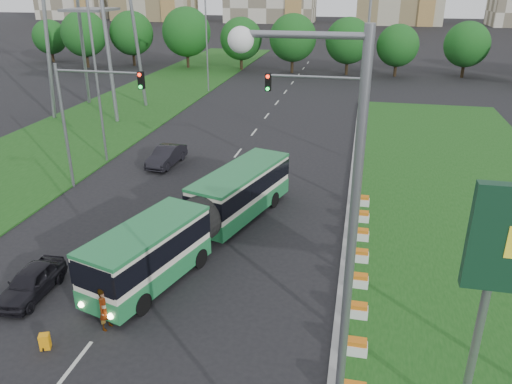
% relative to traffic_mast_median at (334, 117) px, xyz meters
% --- Properties ---
extents(ground, '(360.00, 360.00, 0.00)m').
position_rel_traffic_mast_median_xyz_m(ground, '(-4.78, -10.00, -5.35)').
color(ground, black).
rests_on(ground, ground).
extents(grass_median, '(14.00, 60.00, 0.15)m').
position_rel_traffic_mast_median_xyz_m(grass_median, '(8.22, -2.00, -5.27)').
color(grass_median, '#184914').
rests_on(grass_median, ground).
extents(median_kerb, '(0.30, 60.00, 0.18)m').
position_rel_traffic_mast_median_xyz_m(median_kerb, '(1.27, -2.00, -5.26)').
color(median_kerb, gray).
rests_on(median_kerb, ground).
extents(left_verge, '(12.00, 110.00, 0.10)m').
position_rel_traffic_mast_median_xyz_m(left_verge, '(-22.78, 15.00, -5.30)').
color(left_verge, '#184914').
rests_on(left_verge, ground).
extents(lane_markings, '(0.20, 100.00, 0.01)m').
position_rel_traffic_mast_median_xyz_m(lane_markings, '(-7.78, 10.00, -5.35)').
color(lane_markings, beige).
rests_on(lane_markings, ground).
extents(flower_planters, '(1.10, 18.10, 0.60)m').
position_rel_traffic_mast_median_xyz_m(flower_planters, '(1.92, -9.20, -4.90)').
color(flower_planters, white).
rests_on(flower_planters, grass_median).
extents(traffic_mast_median, '(5.76, 0.32, 8.00)m').
position_rel_traffic_mast_median_xyz_m(traffic_mast_median, '(0.00, 0.00, 0.00)').
color(traffic_mast_median, gray).
rests_on(traffic_mast_median, ground).
extents(traffic_mast_left, '(5.76, 0.32, 8.00)m').
position_rel_traffic_mast_median_xyz_m(traffic_mast_left, '(-15.16, -1.00, 0.00)').
color(traffic_mast_left, gray).
rests_on(traffic_mast_left, ground).
extents(street_lamps, '(36.00, 60.00, 12.00)m').
position_rel_traffic_mast_median_xyz_m(street_lamps, '(-7.78, 0.00, 0.65)').
color(street_lamps, gray).
rests_on(street_lamps, ground).
extents(tree_line, '(120.00, 8.00, 9.00)m').
position_rel_traffic_mast_median_xyz_m(tree_line, '(5.22, 45.00, -0.85)').
color(tree_line, '#144E16').
rests_on(tree_line, ground).
extents(articulated_bus, '(2.37, 15.18, 2.50)m').
position_rel_traffic_mast_median_xyz_m(articulated_bus, '(-6.07, -6.57, -3.82)').
color(articulated_bus, silver).
rests_on(articulated_bus, ground).
extents(car_left_near, '(1.60, 3.79, 1.28)m').
position_rel_traffic_mast_median_xyz_m(car_left_near, '(-11.81, -12.61, -4.71)').
color(car_left_near, black).
rests_on(car_left_near, ground).
extents(car_left_far, '(1.86, 4.34, 1.39)m').
position_rel_traffic_mast_median_xyz_m(car_left_far, '(-12.26, 4.25, -4.66)').
color(car_left_far, black).
rests_on(car_left_far, ground).
extents(pedestrian, '(0.55, 0.73, 1.80)m').
position_rel_traffic_mast_median_xyz_m(pedestrian, '(-7.57, -14.00, -4.45)').
color(pedestrian, gray).
rests_on(pedestrian, ground).
extents(shopping_trolley, '(0.36, 0.38, 0.62)m').
position_rel_traffic_mast_median_xyz_m(shopping_trolley, '(-9.25, -15.57, -5.04)').
color(shopping_trolley, orange).
rests_on(shopping_trolley, ground).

